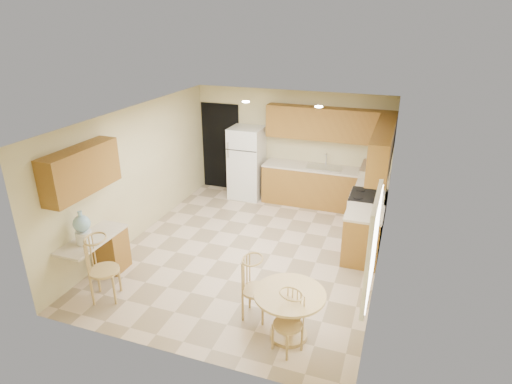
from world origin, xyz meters
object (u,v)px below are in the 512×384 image
(refrigerator, at_px, (247,163))
(chair_desk, at_px, (98,266))
(chair_table_b, at_px, (286,321))
(water_crock, at_px, (83,229))
(dining_table, at_px, (289,308))
(stove, at_px, (366,216))
(chair_table_a, at_px, (254,286))

(refrigerator, relative_size, chair_desk, 1.63)
(chair_table_b, relative_size, water_crock, 1.58)
(dining_table, relative_size, chair_desk, 0.92)
(stove, relative_size, chair_table_b, 1.30)
(dining_table, distance_m, chair_table_b, 0.34)
(chair_desk, bearing_deg, stove, 111.34)
(stove, height_order, water_crock, water_crock)
(stove, distance_m, dining_table, 3.20)
(refrigerator, bearing_deg, chair_table_a, -68.13)
(chair_table_a, xyz_separation_m, chair_table_b, (0.60, -0.49, -0.06))
(chair_desk, distance_m, water_crock, 0.66)
(chair_table_a, bearing_deg, chair_desk, -81.68)
(dining_table, distance_m, chair_desk, 2.84)
(refrigerator, relative_size, water_crock, 3.13)
(chair_table_b, bearing_deg, dining_table, -51.68)
(dining_table, relative_size, chair_table_a, 1.01)
(chair_table_a, relative_size, chair_table_b, 1.11)
(chair_desk, bearing_deg, water_crock, -144.92)
(refrigerator, xyz_separation_m, chair_table_b, (2.28, -4.68, -0.32))
(chair_table_a, bearing_deg, chair_table_b, 50.10)
(refrigerator, bearing_deg, stove, -22.99)
(dining_table, bearing_deg, refrigerator, 117.16)
(stove, distance_m, chair_desk, 4.81)
(chair_table_b, bearing_deg, refrigerator, -34.30)
(chair_table_b, height_order, chair_desk, chair_desk)
(dining_table, distance_m, chair_table_a, 0.58)
(chair_table_b, relative_size, chair_desk, 0.82)
(dining_table, relative_size, water_crock, 1.76)
(chair_table_a, xyz_separation_m, chair_desk, (-2.28, -0.36, 0.05))
(stove, distance_m, chair_table_b, 3.51)
(water_crock, bearing_deg, chair_table_a, 1.50)
(refrigerator, xyz_separation_m, stove, (2.88, -1.22, -0.36))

